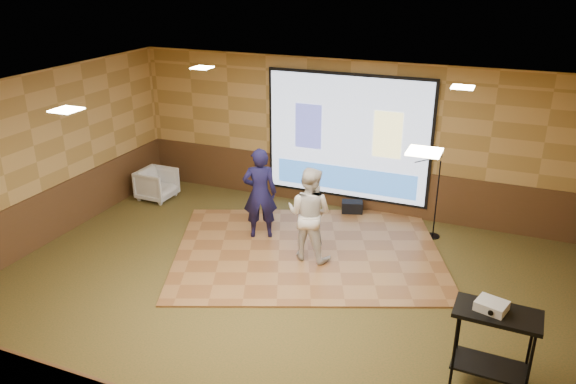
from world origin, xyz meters
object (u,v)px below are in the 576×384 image
at_px(projector, 492,306).
at_px(duffel_bag, 352,207).
at_px(mic_stand, 432,211).
at_px(banquet_chair, 157,184).
at_px(player_left, 260,193).
at_px(av_table, 495,334).
at_px(projector_screen, 347,139).
at_px(dance_floor, 308,251).
at_px(player_right, 309,214).

distance_m(projector, duffel_bag, 5.08).
relative_size(mic_stand, banquet_chair, 2.21).
distance_m(player_left, av_table, 4.82).
xyz_separation_m(projector_screen, duffel_bag, (0.22, -0.21, -1.35)).
relative_size(dance_floor, player_right, 2.81).
relative_size(projector_screen, duffel_bag, 8.07).
distance_m(projector_screen, banquet_chair, 4.13).
bearing_deg(duffel_bag, av_table, -55.21).
bearing_deg(player_left, banquet_chair, -42.03).
height_order(projector, banquet_chair, projector).
height_order(banquet_chair, duffel_bag, banquet_chair).
relative_size(projector_screen, av_table, 3.29).
bearing_deg(mic_stand, duffel_bag, 161.05).
relative_size(player_left, av_table, 1.66).
xyz_separation_m(dance_floor, av_table, (3.13, -2.29, 0.70)).
relative_size(projector_screen, projector, 10.07).
relative_size(av_table, mic_stand, 0.64).
distance_m(dance_floor, mic_stand, 2.39).
distance_m(projector_screen, av_table, 5.41).
relative_size(dance_floor, mic_stand, 2.86).
relative_size(dance_floor, projector, 13.74).
xyz_separation_m(projector_screen, dance_floor, (-0.02, -2.07, -1.46)).
distance_m(mic_stand, duffel_bag, 1.71).
height_order(projector_screen, mic_stand, projector_screen).
bearing_deg(player_right, mic_stand, -132.84).
distance_m(player_left, player_right, 1.18).
distance_m(projector, banquet_chair, 7.64).
bearing_deg(player_right, projector_screen, -84.19).
bearing_deg(banquet_chair, av_table, -114.09).
distance_m(player_right, projector, 3.60).
distance_m(projector, mic_stand, 3.93).
bearing_deg(duffel_bag, mic_stand, -15.15).
distance_m(av_table, projector, 0.36).
distance_m(player_right, av_table, 3.67).
bearing_deg(banquet_chair, player_left, -105.00).
xyz_separation_m(av_table, projector, (-0.08, 0.01, 0.35)).
bearing_deg(dance_floor, banquet_chair, 164.81).
bearing_deg(player_left, dance_floor, 142.98).
distance_m(player_left, banquet_chair, 2.97).
bearing_deg(banquet_chair, projector_screen, -73.29).
relative_size(player_right, av_table, 1.60).
distance_m(dance_floor, duffel_bag, 1.88).
bearing_deg(projector, player_left, 165.15).
height_order(dance_floor, player_left, player_left).
bearing_deg(duffel_bag, projector, -55.89).
height_order(projector_screen, player_right, projector_screen).
bearing_deg(player_right, av_table, 149.84).
xyz_separation_m(projector_screen, mic_stand, (1.84, -0.65, -0.98)).
bearing_deg(av_table, dance_floor, 143.88).
bearing_deg(projector, av_table, 8.54).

